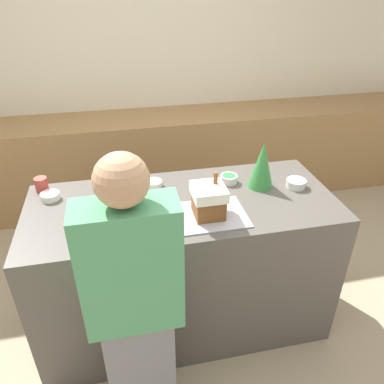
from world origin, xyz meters
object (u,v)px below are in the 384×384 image
(decorative_tree, at_px, (262,165))
(person, at_px, (135,310))
(candy_bowl_behind_tray, at_px, (50,196))
(mug, at_px, (42,185))
(candy_bowl_near_tray_left, at_px, (154,183))
(baking_tray, at_px, (208,215))
(candy_bowl_center_rear, at_px, (296,183))
(candy_bowl_far_left, at_px, (229,179))
(candy_bowl_beside_tree, at_px, (159,199))
(gingerbread_house, at_px, (209,200))
(cookbook, at_px, (97,204))

(decorative_tree, height_order, person, person)
(candy_bowl_behind_tray, height_order, mug, mug)
(candy_bowl_behind_tray, bearing_deg, candy_bowl_near_tray_left, 2.41)
(candy_bowl_behind_tray, xyz_separation_m, person, (0.42, -0.81, -0.16))
(baking_tray, distance_m, decorative_tree, 0.49)
(candy_bowl_center_rear, relative_size, mug, 1.29)
(candy_bowl_behind_tray, bearing_deg, candy_bowl_far_left, -1.33)
(baking_tray, distance_m, person, 0.65)
(decorative_tree, height_order, candy_bowl_center_rear, decorative_tree)
(decorative_tree, xyz_separation_m, candy_bowl_beside_tree, (-0.64, -0.07, -0.12))
(mug, xyz_separation_m, person, (0.47, -0.91, -0.19))
(gingerbread_house, distance_m, decorative_tree, 0.47)
(decorative_tree, bearing_deg, cookbook, -179.05)
(candy_bowl_center_rear, relative_size, person, 0.08)
(baking_tray, bearing_deg, gingerbread_house, 34.04)
(baking_tray, distance_m, cookbook, 0.64)
(candy_bowl_center_rear, bearing_deg, candy_bowl_beside_tree, -179.27)
(decorative_tree, bearing_deg, candy_bowl_beside_tree, -174.14)
(candy_bowl_near_tray_left, bearing_deg, baking_tray, -57.04)
(candy_bowl_near_tray_left, height_order, cookbook, candy_bowl_near_tray_left)
(mug, height_order, person, person)
(candy_bowl_center_rear, distance_m, mug, 1.55)
(decorative_tree, distance_m, candy_bowl_center_rear, 0.25)
(person, bearing_deg, candy_bowl_near_tray_left, 77.05)
(decorative_tree, bearing_deg, candy_bowl_near_tray_left, 168.04)
(gingerbread_house, distance_m, person, 0.68)
(gingerbread_house, relative_size, candy_bowl_near_tray_left, 2.29)
(baking_tray, xyz_separation_m, candy_bowl_near_tray_left, (-0.25, 0.39, 0.02))
(cookbook, bearing_deg, gingerbread_house, -21.50)
(candy_bowl_beside_tree, height_order, person, person)
(candy_bowl_behind_tray, height_order, candy_bowl_near_tray_left, candy_bowl_behind_tray)
(baking_tray, bearing_deg, decorative_tree, 32.30)
(decorative_tree, relative_size, candy_bowl_beside_tree, 2.72)
(baking_tray, xyz_separation_m, cookbook, (-0.59, 0.23, 0.01))
(candy_bowl_near_tray_left, height_order, candy_bowl_far_left, candy_bowl_far_left)
(baking_tray, bearing_deg, candy_bowl_far_left, 56.85)
(baking_tray, height_order, gingerbread_house, gingerbread_house)
(candy_bowl_near_tray_left, height_order, candy_bowl_beside_tree, candy_bowl_beside_tree)
(baking_tray, distance_m, candy_bowl_behind_tray, 0.94)
(candy_bowl_beside_tree, xyz_separation_m, mug, (-0.67, 0.28, 0.02))
(baking_tray, relative_size, cookbook, 2.46)
(decorative_tree, relative_size, cookbook, 1.74)
(person, bearing_deg, cookbook, 102.33)
(candy_bowl_far_left, bearing_deg, person, -130.17)
(candy_bowl_behind_tray, height_order, person, person)
(candy_bowl_center_rear, bearing_deg, decorative_tree, 165.49)
(baking_tray, bearing_deg, mug, 153.26)
(candy_bowl_center_rear, relative_size, candy_bowl_beside_tree, 1.12)
(candy_bowl_center_rear, height_order, mug, mug)
(candy_bowl_behind_tray, bearing_deg, mug, 118.95)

